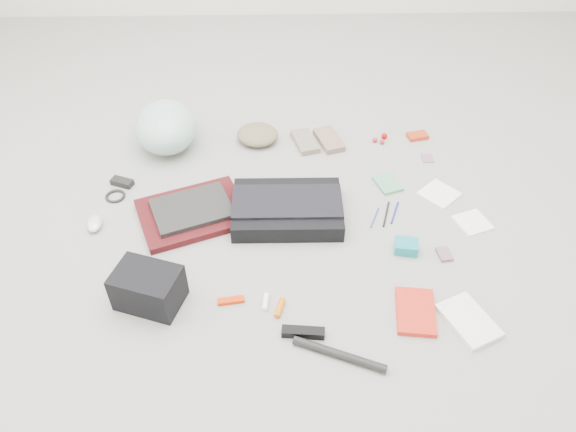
{
  "coord_description": "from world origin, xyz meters",
  "views": [
    {
      "loc": [
        -0.04,
        -1.61,
        1.55
      ],
      "look_at": [
        0.0,
        0.0,
        0.05
      ],
      "focal_mm": 35.0,
      "sensor_mm": 36.0,
      "label": 1
    }
  ],
  "objects_px": {
    "messenger_bag": "(287,209)",
    "laptop": "(192,208)",
    "camera_bag": "(148,288)",
    "book_red": "(416,312)",
    "accordion_wallet": "(406,246)",
    "bike_helmet": "(166,127)"
  },
  "relations": [
    {
      "from": "camera_bag",
      "to": "accordion_wallet",
      "type": "height_order",
      "value": "camera_bag"
    },
    {
      "from": "camera_bag",
      "to": "bike_helmet",
      "type": "bearing_deg",
      "value": 112.59
    },
    {
      "from": "messenger_bag",
      "to": "laptop",
      "type": "relative_size",
      "value": 1.43
    },
    {
      "from": "book_red",
      "to": "laptop",
      "type": "bearing_deg",
      "value": 154.82
    },
    {
      "from": "camera_bag",
      "to": "book_red",
      "type": "distance_m",
      "value": 0.92
    },
    {
      "from": "messenger_bag",
      "to": "laptop",
      "type": "xyz_separation_m",
      "value": [
        -0.38,
        0.01,
        0.0
      ]
    },
    {
      "from": "bike_helmet",
      "to": "camera_bag",
      "type": "xyz_separation_m",
      "value": [
        0.06,
        -0.92,
        -0.03
      ]
    },
    {
      "from": "camera_bag",
      "to": "laptop",
      "type": "bearing_deg",
      "value": 95.91
    },
    {
      "from": "accordion_wallet",
      "to": "messenger_bag",
      "type": "bearing_deg",
      "value": 165.8
    },
    {
      "from": "bike_helmet",
      "to": "accordion_wallet",
      "type": "height_order",
      "value": "bike_helmet"
    },
    {
      "from": "laptop",
      "to": "messenger_bag",
      "type": "bearing_deg",
      "value": -22.81
    },
    {
      "from": "accordion_wallet",
      "to": "camera_bag",
      "type": "bearing_deg",
      "value": -156.29
    },
    {
      "from": "messenger_bag",
      "to": "bike_helmet",
      "type": "relative_size",
      "value": 1.26
    },
    {
      "from": "messenger_bag",
      "to": "bike_helmet",
      "type": "xyz_separation_m",
      "value": [
        -0.54,
        0.5,
        0.07
      ]
    },
    {
      "from": "laptop",
      "to": "bike_helmet",
      "type": "distance_m",
      "value": 0.52
    },
    {
      "from": "messenger_bag",
      "to": "accordion_wallet",
      "type": "xyz_separation_m",
      "value": [
        0.45,
        -0.2,
        -0.01
      ]
    },
    {
      "from": "bike_helmet",
      "to": "accordion_wallet",
      "type": "relative_size",
      "value": 3.99
    },
    {
      "from": "messenger_bag",
      "to": "camera_bag",
      "type": "bearing_deg",
      "value": -138.23
    },
    {
      "from": "laptop",
      "to": "book_red",
      "type": "relative_size",
      "value": 1.57
    },
    {
      "from": "camera_bag",
      "to": "book_red",
      "type": "height_order",
      "value": "camera_bag"
    },
    {
      "from": "messenger_bag",
      "to": "book_red",
      "type": "distance_m",
      "value": 0.66
    },
    {
      "from": "bike_helmet",
      "to": "camera_bag",
      "type": "relative_size",
      "value": 1.58
    }
  ]
}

